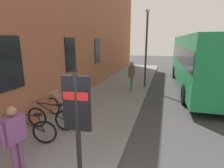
% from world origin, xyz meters
% --- Properties ---
extents(ground, '(60.00, 60.00, 0.00)m').
position_xyz_m(ground, '(6.00, -1.00, 0.00)').
color(ground, '#38383A').
extents(sidewalk_pavement, '(24.00, 3.50, 0.12)m').
position_xyz_m(sidewalk_pavement, '(8.00, 1.75, 0.06)').
color(sidewalk_pavement, slate).
rests_on(sidewalk_pavement, ground).
extents(station_facade, '(22.00, 0.65, 9.01)m').
position_xyz_m(station_facade, '(8.99, 3.80, 4.50)').
color(station_facade, '#9E563D').
rests_on(station_facade, ground).
extents(bicycle_mid_rack, '(0.62, 1.73, 0.97)m').
position_xyz_m(bicycle_mid_rack, '(1.61, 2.76, 0.51)').
color(bicycle_mid_rack, black).
rests_on(bicycle_mid_rack, sidewalk_pavement).
extents(bicycle_leaning_wall, '(0.48, 1.77, 0.97)m').
position_xyz_m(bicycle_leaning_wall, '(2.55, 2.64, 0.51)').
color(bicycle_leaning_wall, black).
rests_on(bicycle_leaning_wall, sidewalk_pavement).
extents(bicycle_under_window, '(0.65, 1.71, 0.97)m').
position_xyz_m(bicycle_under_window, '(3.48, 2.78, 0.51)').
color(bicycle_under_window, black).
rests_on(bicycle_under_window, sidewalk_pavement).
extents(transit_info_sign, '(0.14, 0.56, 2.40)m').
position_xyz_m(transit_info_sign, '(0.76, 0.63, 1.72)').
color(transit_info_sign, black).
rests_on(transit_info_sign, sidewalk_pavement).
extents(city_bus, '(10.59, 2.95, 3.35)m').
position_xyz_m(city_bus, '(10.23, -3.00, 1.92)').
color(city_bus, '#1E8C4C').
rests_on(city_bus, ground).
extents(pedestrian_by_facade, '(0.66, 0.30, 1.75)m').
position_xyz_m(pedestrian_by_facade, '(7.97, 0.95, 1.19)').
color(pedestrian_by_facade, '#4C724C').
rests_on(pedestrian_by_facade, sidewalk_pavement).
extents(pedestrian_crossing_street, '(0.61, 0.27, 1.60)m').
position_xyz_m(pedestrian_crossing_street, '(0.58, 2.08, 1.09)').
color(pedestrian_crossing_street, '#723F72').
rests_on(pedestrian_crossing_street, sidewalk_pavement).
extents(street_lamp, '(0.28, 0.28, 4.83)m').
position_xyz_m(street_lamp, '(9.18, 0.30, 3.00)').
color(street_lamp, '#333338').
rests_on(street_lamp, sidewalk_pavement).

